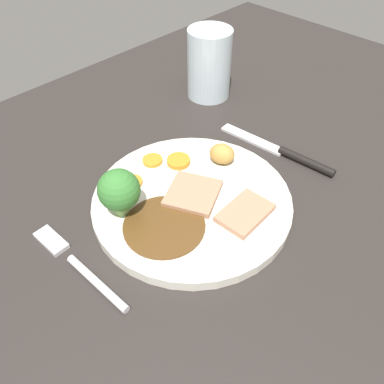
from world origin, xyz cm
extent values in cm
cube|color=#2B2623|center=(0.00, 0.00, 1.80)|extent=(120.00, 84.00, 3.60)
cylinder|color=silver|center=(-2.80, 1.02, 4.30)|extent=(25.04, 25.04, 1.40)
cylinder|color=#563819|center=(-8.50, -0.28, 5.15)|extent=(9.65, 9.65, 0.30)
cube|color=tan|center=(-2.49, 1.18, 5.40)|extent=(8.37, 8.25, 0.80)
cube|color=tan|center=(-0.51, -5.58, 5.40)|extent=(6.80, 4.74, 0.80)
ellipsoid|color=#BC8C42|center=(5.11, 3.04, 6.36)|extent=(3.93, 4.27, 2.71)
cylinder|color=orange|center=(-6.33, 8.43, 5.23)|extent=(2.64, 2.64, 0.45)
cylinder|color=orange|center=(-1.58, 9.82, 5.23)|extent=(2.75, 2.75, 0.47)
cylinder|color=orange|center=(0.74, 7.06, 5.34)|extent=(3.19, 3.19, 0.69)
cylinder|color=#8CB766|center=(-10.38, 5.33, 5.97)|extent=(1.72, 1.72, 1.94)
sphere|color=#387A33|center=(-10.38, 5.33, 8.69)|extent=(5.00, 5.00, 5.00)
cylinder|color=silver|center=(-18.24, 0.37, 4.05)|extent=(1.23, 9.53, 0.90)
cube|color=silver|center=(-18.52, 8.61, 3.90)|extent=(2.15, 4.57, 0.60)
cylinder|color=black|center=(14.24, -4.90, 4.20)|extent=(1.94, 8.57, 1.20)
cube|color=silver|center=(13.46, 4.06, 3.80)|extent=(2.61, 10.61, 0.40)
cylinder|color=silver|center=(18.71, 17.99, 9.32)|extent=(7.34, 7.34, 11.45)
camera|label=1|loc=(-27.91, -23.47, 40.20)|focal=37.13mm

